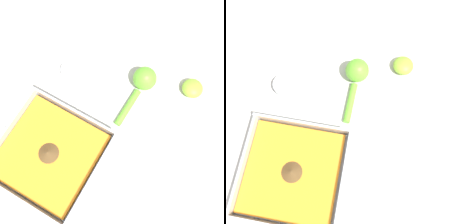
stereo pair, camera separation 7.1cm
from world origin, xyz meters
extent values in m
plane|color=beige|center=(0.00, 0.00, 0.00)|extent=(4.00, 4.00, 0.00)
cube|color=silver|center=(0.00, 0.01, 0.00)|extent=(0.26, 0.26, 0.01)
cube|color=silver|center=(0.00, -0.12, 0.03)|extent=(0.26, 0.01, 0.05)
cube|color=silver|center=(0.12, 0.01, 0.03)|extent=(0.01, 0.25, 0.05)
cube|color=silver|center=(-0.13, 0.01, 0.03)|extent=(0.01, 0.25, 0.05)
cube|color=orange|center=(0.00, 0.01, 0.02)|extent=(0.24, 0.24, 0.02)
cone|color=brown|center=(0.00, 0.01, 0.04)|extent=(0.05, 0.05, 0.02)
cylinder|color=silver|center=(0.08, -0.23, 0.02)|extent=(0.06, 0.06, 0.03)
cylinder|color=brown|center=(0.08, -0.23, 0.01)|extent=(0.05, 0.05, 0.02)
sphere|color=#6BC633|center=(-0.12, -0.30, 0.03)|extent=(0.07, 0.07, 0.07)
cylinder|color=#6BC633|center=(-0.12, -0.21, 0.01)|extent=(0.02, 0.12, 0.02)
ellipsoid|color=#93CC38|center=(-0.25, -0.35, 0.02)|extent=(0.06, 0.06, 0.03)
camera|label=1|loc=(-0.19, 0.01, 0.71)|focal=42.00mm
camera|label=2|loc=(-0.12, 0.04, 0.71)|focal=42.00mm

